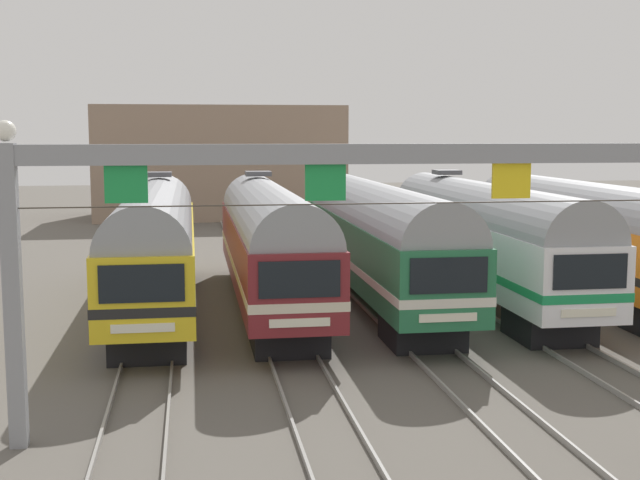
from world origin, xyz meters
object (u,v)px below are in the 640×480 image
at_px(commuter_train_green, 379,237).
at_px(commuter_train_maroon, 269,239).
at_px(commuter_train_white, 484,235).
at_px(commuter_train_orange, 585,233).
at_px(catenary_gantry, 511,197).
at_px(commuter_train_yellow, 155,241).

bearing_deg(commuter_train_green, commuter_train_maroon, 179.94).
distance_m(commuter_train_maroon, commuter_train_white, 8.55).
relative_size(commuter_train_green, commuter_train_orange, 1.00).
height_order(commuter_train_green, catenary_gantry, catenary_gantry).
relative_size(commuter_train_maroon, commuter_train_green, 1.00).
distance_m(commuter_train_maroon, commuter_train_orange, 12.82).
relative_size(commuter_train_maroon, catenary_gantry, 0.81).
bearing_deg(commuter_train_maroon, commuter_train_green, -0.06).
bearing_deg(commuter_train_green, commuter_train_white, 0.06).
relative_size(commuter_train_yellow, commuter_train_orange, 1.00).
bearing_deg(commuter_train_yellow, commuter_train_maroon, 0.00).
xyz_separation_m(commuter_train_green, catenary_gantry, (-0.00, -13.49, 2.58)).
xyz_separation_m(commuter_train_maroon, commuter_train_green, (4.27, -0.00, -0.00)).
relative_size(commuter_train_yellow, commuter_train_green, 1.00).
xyz_separation_m(commuter_train_yellow, catenary_gantry, (8.55, -13.50, 2.58)).
xyz_separation_m(commuter_train_orange, catenary_gantry, (-8.55, -13.49, 2.58)).
height_order(commuter_train_yellow, commuter_train_orange, commuter_train_yellow).
xyz_separation_m(commuter_train_maroon, commuter_train_white, (8.55, 0.00, 0.00)).
bearing_deg(commuter_train_orange, catenary_gantry, -122.35).
relative_size(commuter_train_yellow, commuter_train_maroon, 1.00).
distance_m(commuter_train_white, catenary_gantry, 14.39).
height_order(commuter_train_white, commuter_train_orange, commuter_train_white).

